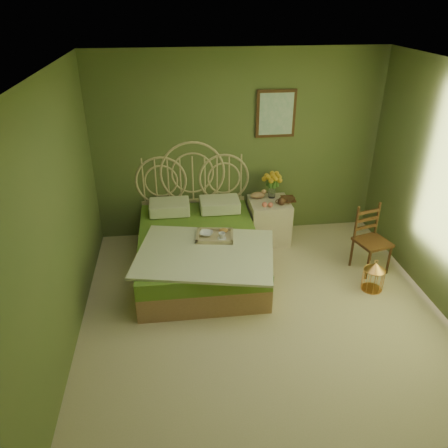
{
  "coord_description": "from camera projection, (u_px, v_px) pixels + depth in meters",
  "views": [
    {
      "loc": [
        -0.91,
        -3.53,
        3.18
      ],
      "look_at": [
        -0.35,
        1.0,
        0.77
      ],
      "focal_mm": 35.0,
      "sensor_mm": 36.0,
      "label": 1
    }
  ],
  "objects": [
    {
      "name": "floor",
      "position": [
        268.0,
        328.0,
        4.68
      ],
      "size": [
        4.5,
        4.5,
        0.0
      ],
      "primitive_type": "plane",
      "color": "#CCB493",
      "rests_on": "ground"
    },
    {
      "name": "ceiling",
      "position": [
        283.0,
        76.0,
        3.47
      ],
      "size": [
        4.5,
        4.5,
        0.0
      ],
      "primitive_type": "plane",
      "rotation": [
        3.14,
        0.0,
        0.0
      ],
      "color": "silver",
      "rests_on": "wall_back"
    },
    {
      "name": "wall_back",
      "position": [
        238.0,
        147.0,
        6.05
      ],
      "size": [
        4.0,
        0.0,
        4.0
      ],
      "primitive_type": "plane",
      "rotation": [
        1.57,
        0.0,
        0.0
      ],
      "color": "#596233",
      "rests_on": "floor"
    },
    {
      "name": "wall_left",
      "position": [
        53.0,
        234.0,
        3.86
      ],
      "size": [
        0.0,
        4.5,
        4.5
      ],
      "primitive_type": "plane",
      "rotation": [
        1.57,
        0.0,
        1.57
      ],
      "color": "#596233",
      "rests_on": "floor"
    },
    {
      "name": "wall_art",
      "position": [
        276.0,
        114.0,
        5.87
      ],
      "size": [
        0.54,
        0.04,
        0.64
      ],
      "color": "#34190E",
      "rests_on": "wall_back"
    },
    {
      "name": "bed",
      "position": [
        199.0,
        246.0,
        5.61
      ],
      "size": [
        1.78,
        2.24,
        1.39
      ],
      "color": "#AB7D55",
      "rests_on": "floor"
    },
    {
      "name": "nightstand",
      "position": [
        269.0,
        216.0,
        6.23
      ],
      "size": [
        0.55,
        0.55,
        1.04
      ],
      "color": "beige",
      "rests_on": "floor"
    },
    {
      "name": "chair",
      "position": [
        371.0,
        235.0,
        5.53
      ],
      "size": [
        0.47,
        0.47,
        0.86
      ],
      "rotation": [
        0.0,
        0.0,
        0.27
      ],
      "color": "#34190E",
      "rests_on": "floor"
    },
    {
      "name": "birdcage",
      "position": [
        373.0,
        276.0,
        5.23
      ],
      "size": [
        0.25,
        0.25,
        0.37
      ],
      "rotation": [
        0.0,
        0.0,
        0.34
      ],
      "color": "#D68D44",
      "rests_on": "floor"
    },
    {
      "name": "book_lower",
      "position": [
        282.0,
        199.0,
        6.14
      ],
      "size": [
        0.19,
        0.25,
        0.02
      ],
      "primitive_type": "imported",
      "rotation": [
        0.0,
        0.0,
        -0.03
      ],
      "color": "#381E0F",
      "rests_on": "nightstand"
    },
    {
      "name": "book_upper",
      "position": [
        282.0,
        198.0,
        6.13
      ],
      "size": [
        0.26,
        0.27,
        0.02
      ],
      "primitive_type": "imported",
      "rotation": [
        0.0,
        0.0,
        -0.69
      ],
      "color": "#472819",
      "rests_on": "nightstand"
    },
    {
      "name": "cereal_bowl",
      "position": [
        206.0,
        234.0,
        5.39
      ],
      "size": [
        0.2,
        0.2,
        0.04
      ],
      "primitive_type": "imported",
      "rotation": [
        0.0,
        0.0,
        -0.27
      ],
      "color": "white",
      "rests_on": "bed"
    },
    {
      "name": "coffee_cup",
      "position": [
        222.0,
        236.0,
        5.3
      ],
      "size": [
        0.11,
        0.11,
        0.08
      ],
      "primitive_type": "imported",
      "rotation": [
        0.0,
        0.0,
        0.29
      ],
      "color": "white",
      "rests_on": "bed"
    }
  ]
}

